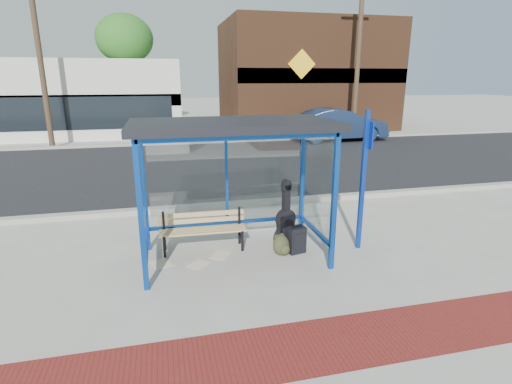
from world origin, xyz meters
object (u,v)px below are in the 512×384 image
object	(u,v)px
bench	(203,228)
parked_car	(338,125)
fire_hydrant	(363,127)
guitar_bag	(286,226)
suitcase	(297,240)
backpack	(282,246)

from	to	relation	value
bench	parked_car	distance (m)	14.31
parked_car	fire_hydrant	distance (m)	2.86
guitar_bag	bench	bearing A→B (deg)	148.53
guitar_bag	suitcase	distance (m)	0.34
bench	fire_hydrant	xyz separation A→B (m)	(10.38, 13.47, 0.00)
bench	guitar_bag	xyz separation A→B (m)	(1.49, -0.34, 0.04)
backpack	parked_car	size ratio (longest dim) A/B	0.08
guitar_bag	fire_hydrant	bearing A→B (deg)	38.44
bench	fire_hydrant	size ratio (longest dim) A/B	2.02
suitcase	parked_car	world-z (taller)	parked_car
suitcase	fire_hydrant	size ratio (longest dim) A/B	0.69
guitar_bag	suitcase	world-z (taller)	guitar_bag
backpack	fire_hydrant	size ratio (longest dim) A/B	0.49
bench	suitcase	distance (m)	1.74
bench	parked_car	world-z (taller)	parked_car
guitar_bag	fire_hydrant	xyz separation A→B (m)	(8.88, 13.81, -0.03)
fire_hydrant	parked_car	bearing A→B (deg)	-143.94
backpack	fire_hydrant	xyz separation A→B (m)	(9.03, 14.07, 0.24)
guitar_bag	parked_car	xyz separation A→B (m)	(6.59, 12.14, 0.35)
parked_car	fire_hydrant	xyz separation A→B (m)	(2.29, 1.67, -0.38)
fire_hydrant	backpack	bearing A→B (deg)	-122.70
bench	guitar_bag	size ratio (longest dim) A/B	1.27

